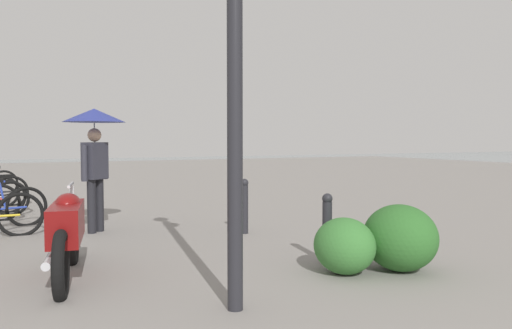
{
  "coord_description": "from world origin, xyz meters",
  "views": [
    {
      "loc": [
        0.33,
        2.77,
        1.54
      ],
      "look_at": [
        11.12,
        -2.48,
        0.94
      ],
      "focal_mm": 36.2,
      "sensor_mm": 36.0,
      "label": 1
    }
  ],
  "objects_px": {
    "motorcycle": "(67,233)",
    "pedestrian": "(94,135)",
    "bollard_mid": "(244,205)",
    "bollard_near": "(327,226)",
    "lamppost": "(235,20)"
  },
  "relations": [
    {
      "from": "pedestrian",
      "to": "motorcycle",
      "type": "bearing_deg",
      "value": 165.16
    },
    {
      "from": "motorcycle",
      "to": "pedestrian",
      "type": "height_order",
      "value": "pedestrian"
    },
    {
      "from": "pedestrian",
      "to": "bollard_near",
      "type": "relative_size",
      "value": 2.35
    },
    {
      "from": "motorcycle",
      "to": "bollard_mid",
      "type": "bearing_deg",
      "value": -61.68
    },
    {
      "from": "motorcycle",
      "to": "bollard_mid",
      "type": "height_order",
      "value": "motorcycle"
    },
    {
      "from": "pedestrian",
      "to": "bollard_mid",
      "type": "distance_m",
      "value": 2.71
    },
    {
      "from": "lamppost",
      "to": "motorcycle",
      "type": "xyz_separation_m",
      "value": [
        1.81,
        1.24,
        -2.08
      ]
    },
    {
      "from": "pedestrian",
      "to": "bollard_mid",
      "type": "relative_size",
      "value": 2.28
    },
    {
      "from": "lamppost",
      "to": "motorcycle",
      "type": "relative_size",
      "value": 1.79
    },
    {
      "from": "bollard_near",
      "to": "bollard_mid",
      "type": "distance_m",
      "value": 2.23
    },
    {
      "from": "lamppost",
      "to": "bollard_near",
      "type": "bearing_deg",
      "value": -56.95
    },
    {
      "from": "motorcycle",
      "to": "bollard_near",
      "type": "bearing_deg",
      "value": -102.74
    },
    {
      "from": "bollard_mid",
      "to": "motorcycle",
      "type": "bearing_deg",
      "value": 118.32
    },
    {
      "from": "bollard_near",
      "to": "motorcycle",
      "type": "bearing_deg",
      "value": 77.26
    },
    {
      "from": "lamppost",
      "to": "bollard_mid",
      "type": "relative_size",
      "value": 4.32
    }
  ]
}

